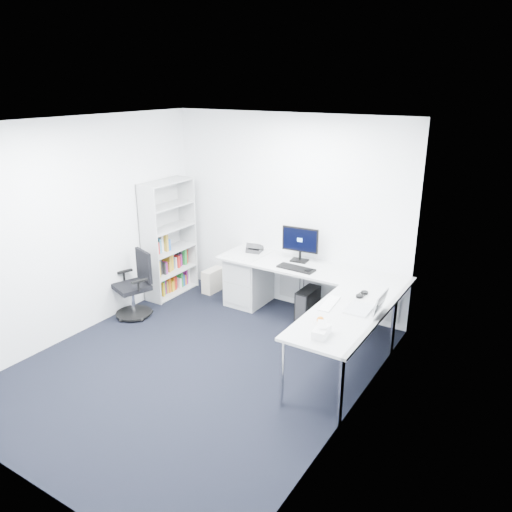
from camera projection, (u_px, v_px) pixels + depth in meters
The scene contains 22 objects.
ground at pixel (196, 366), 5.71m from camera, with size 4.20×4.20×0.00m, color black.
ceiling at pixel (185, 123), 4.81m from camera, with size 4.20×4.20×0.00m, color white.
wall_back at pixel (287, 213), 6.94m from camera, with size 3.60×0.02×2.70m, color white.
wall_front at pixel (6, 336), 3.58m from camera, with size 3.60×0.02×2.70m, color white.
wall_left at pixel (78, 229), 6.16m from camera, with size 0.02×4.20×2.70m, color white.
wall_right at pixel (352, 291), 4.36m from camera, with size 0.02×4.20×2.70m, color white.
l_desk at pixel (297, 303), 6.43m from camera, with size 2.60×1.46×0.76m, color #B9BBBB, non-canonical shape.
drawer_pedestal at pixel (249, 278), 7.24m from camera, with size 0.50×0.62×0.77m, color #B9BBBB.
bookshelf at pixel (169, 239), 7.40m from camera, with size 0.34×0.87×1.74m, color #AFB1B1, non-canonical shape.
task_chair at pixel (131, 285), 6.78m from camera, with size 0.51×0.51×0.92m, color black, non-canonical shape.
black_pc_tower at pixel (308, 303), 6.82m from camera, with size 0.19×0.43×0.42m, color black.
beige_pc_tower at pixel (213, 280), 7.69m from camera, with size 0.17×0.37×0.35m, color beige.
power_strip at pixel (333, 315), 6.91m from camera, with size 0.34×0.06×0.04m, color white.
monitor at pixel (300, 244), 6.72m from camera, with size 0.51×0.16×0.49m, color black, non-canonical shape.
black_keyboard at pixel (296, 268), 6.50m from camera, with size 0.50×0.18×0.02m, color black.
mouse at pixel (309, 271), 6.41m from camera, with size 0.07×0.11×0.03m, color black.
desk_phone at pixel (255, 248), 7.13m from camera, with size 0.20×0.20×0.14m, color #28282B, non-canonical shape.
laptop at pixel (360, 299), 5.31m from camera, with size 0.37×0.35×0.26m, color silver, non-canonical shape.
white_keyboard at pixel (329, 304), 5.49m from camera, with size 0.12×0.43×0.01m, color white.
headphones at pixel (362, 294), 5.70m from camera, with size 0.12×0.19×0.05m, color black, non-canonical shape.
orange_fruit at pixel (320, 320), 5.04m from camera, with size 0.08×0.08×0.08m, color orange.
tissue_box at pixel (321, 332), 4.80m from camera, with size 0.13×0.24×0.08m, color white.
Camera 1 is at (3.22, -3.85, 3.09)m, focal length 35.00 mm.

